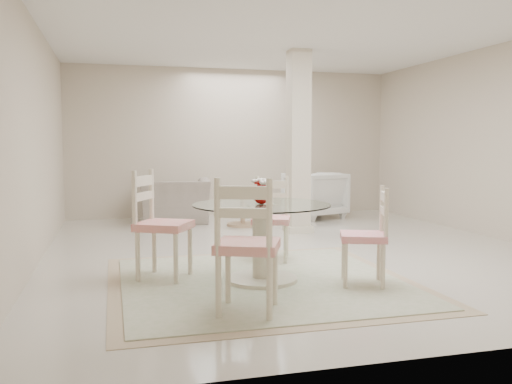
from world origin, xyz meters
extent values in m
plane|color=beige|center=(0.00, 0.00, 0.00)|extent=(7.00, 7.00, 0.00)
cube|color=beige|center=(0.00, 3.50, 1.35)|extent=(6.00, 0.02, 2.70)
cube|color=beige|center=(0.00, -3.50, 1.35)|extent=(6.00, 0.02, 2.70)
cube|color=beige|center=(-3.00, 0.00, 1.35)|extent=(0.02, 7.00, 2.70)
cube|color=beige|center=(3.00, 0.00, 1.35)|extent=(0.02, 7.00, 2.70)
cube|color=white|center=(0.00, 0.00, 2.70)|extent=(6.00, 7.00, 0.02)
cube|color=beige|center=(0.50, 1.30, 1.35)|extent=(0.30, 0.30, 2.70)
cube|color=tan|center=(-0.84, -1.46, 0.00)|extent=(2.84, 2.84, 0.01)
cube|color=beige|center=(-0.84, -1.46, 0.01)|extent=(2.60, 2.60, 0.01)
cylinder|color=beige|center=(-0.84, -1.46, 0.03)|extent=(0.68, 0.68, 0.05)
cylinder|color=beige|center=(-0.84, -1.46, 0.39)|extent=(0.17, 0.17, 0.70)
cylinder|color=beige|center=(-0.84, -1.46, 0.73)|extent=(0.28, 0.28, 0.03)
cylinder|color=white|center=(-0.84, -1.46, 0.75)|extent=(1.31, 1.31, 0.01)
ellipsoid|color=#A40705|center=(-0.84, -1.46, 0.83)|extent=(0.16, 0.16, 0.15)
cylinder|color=#A40705|center=(-0.84, -1.46, 0.92)|extent=(0.08, 0.08, 0.04)
cylinder|color=#A40705|center=(-0.84, -1.46, 0.95)|extent=(0.14, 0.14, 0.02)
ellipsoid|color=white|center=(-0.84, -1.46, 0.98)|extent=(0.09, 0.09, 0.04)
ellipsoid|color=white|center=(-0.79, -1.44, 0.96)|extent=(0.09, 0.09, 0.04)
ellipsoid|color=white|center=(-0.88, -1.43, 0.97)|extent=(0.09, 0.09, 0.04)
ellipsoid|color=white|center=(-0.83, -1.51, 0.96)|extent=(0.09, 0.09, 0.04)
cylinder|color=beige|center=(-0.05, -1.60, 0.21)|extent=(0.04, 0.04, 0.43)
cylinder|color=beige|center=(-0.17, -1.91, 0.21)|extent=(0.04, 0.04, 0.43)
cylinder|color=beige|center=(0.26, -1.72, 0.21)|extent=(0.04, 0.04, 0.43)
cylinder|color=beige|center=(0.14, -2.03, 0.21)|extent=(0.04, 0.04, 0.43)
cube|color=red|center=(0.04, -1.82, 0.46)|extent=(0.53, 0.53, 0.06)
cube|color=beige|center=(0.22, -1.88, 0.77)|extent=(0.17, 0.36, 0.50)
cylinder|color=beige|center=(-0.70, -0.68, 0.22)|extent=(0.04, 0.04, 0.44)
cylinder|color=beige|center=(-0.38, -0.80, 0.22)|extent=(0.04, 0.04, 0.44)
cylinder|color=beige|center=(-0.58, -0.36, 0.22)|extent=(0.04, 0.04, 0.44)
cylinder|color=beige|center=(-0.26, -0.48, 0.22)|extent=(0.04, 0.04, 0.44)
cube|color=#B71513|center=(-0.48, -0.58, 0.47)|extent=(0.54, 0.54, 0.07)
cube|color=beige|center=(-0.41, -0.40, 0.79)|extent=(0.37, 0.17, 0.51)
cylinder|color=beige|center=(-1.64, -1.37, 0.25)|extent=(0.05, 0.05, 0.49)
cylinder|color=beige|center=(-1.46, -1.03, 0.25)|extent=(0.05, 0.05, 0.49)
cylinder|color=beige|center=(-1.98, -1.18, 0.25)|extent=(0.05, 0.05, 0.49)
cylinder|color=beige|center=(-1.80, -0.84, 0.25)|extent=(0.05, 0.05, 0.49)
cube|color=red|center=(-1.72, -1.10, 0.53)|extent=(0.64, 0.64, 0.07)
cube|color=beige|center=(-1.91, -1.00, 0.89)|extent=(0.24, 0.40, 0.58)
cylinder|color=beige|center=(-0.94, -2.24, 0.25)|extent=(0.05, 0.05, 0.49)
cylinder|color=beige|center=(-1.29, -2.09, 0.25)|extent=(0.05, 0.05, 0.49)
cylinder|color=beige|center=(-1.09, -2.59, 0.25)|extent=(0.05, 0.05, 0.49)
cylinder|color=beige|center=(-1.44, -2.44, 0.25)|extent=(0.05, 0.05, 0.49)
cube|color=#B21F13|center=(-1.19, -2.34, 0.53)|extent=(0.62, 0.62, 0.07)
cube|color=beige|center=(-1.27, -2.54, 0.89)|extent=(0.41, 0.21, 0.58)
imported|color=#A09385|center=(-1.17, 2.77, 0.37)|extent=(1.24, 1.11, 0.74)
imported|color=white|center=(1.32, 2.72, 0.41)|extent=(1.12, 1.14, 0.83)
cylinder|color=tan|center=(-0.16, 2.10, 0.02)|extent=(0.52, 0.52, 0.04)
cylinder|color=tan|center=(-0.16, 2.10, 0.28)|extent=(0.08, 0.08, 0.50)
cylinder|color=tan|center=(-0.16, 2.10, 0.54)|extent=(0.54, 0.54, 0.03)
camera|label=1|loc=(-2.20, -6.36, 1.31)|focal=38.00mm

